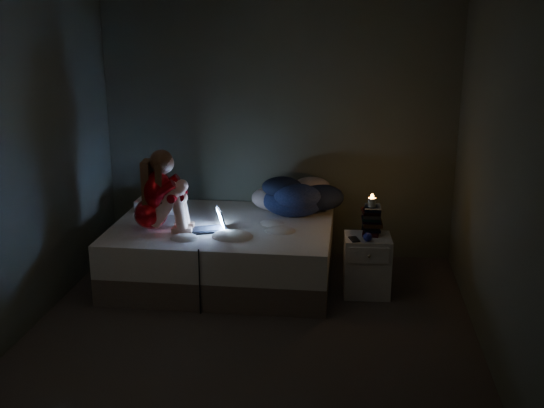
% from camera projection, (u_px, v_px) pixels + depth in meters
% --- Properties ---
extents(floor, '(3.60, 3.80, 0.02)m').
position_uv_depth(floor, '(251.00, 335.00, 5.29)').
color(floor, '#3A322F').
rests_on(floor, ground).
extents(wall_back, '(3.60, 0.02, 2.60)m').
position_uv_depth(wall_back, '(278.00, 132.00, 6.74)').
color(wall_back, '#464D3D').
rests_on(wall_back, ground).
extents(wall_front, '(3.60, 0.02, 2.60)m').
position_uv_depth(wall_front, '(187.00, 274.00, 3.10)').
color(wall_front, '#464D3D').
rests_on(wall_front, ground).
extents(wall_left, '(0.02, 3.80, 2.60)m').
position_uv_depth(wall_left, '(20.00, 170.00, 5.13)').
color(wall_left, '#464D3D').
rests_on(wall_left, ground).
extents(wall_right, '(0.02, 3.80, 2.60)m').
position_uv_depth(wall_right, '(499.00, 184.00, 4.71)').
color(wall_right, '#464D3D').
rests_on(wall_right, ground).
extents(bed, '(2.04, 1.53, 0.56)m').
position_uv_depth(bed, '(224.00, 251.00, 6.30)').
color(bed, silver).
rests_on(bed, ground).
extents(pillow, '(0.40, 0.29, 0.12)m').
position_uv_depth(pillow, '(158.00, 204.00, 6.63)').
color(pillow, white).
rests_on(pillow, bed).
extents(woman, '(0.49, 0.34, 0.76)m').
position_uv_depth(woman, '(150.00, 190.00, 5.92)').
color(woman, maroon).
rests_on(woman, bed).
extents(laptop, '(0.36, 0.31, 0.21)m').
position_uv_depth(laptop, '(207.00, 219.00, 5.99)').
color(laptop, black).
rests_on(laptop, bed).
extents(clothes_pile, '(0.67, 0.54, 0.39)m').
position_uv_depth(clothes_pile, '(294.00, 194.00, 6.48)').
color(clothes_pile, '#111D3D').
rests_on(clothes_pile, bed).
extents(nightstand, '(0.43, 0.39, 0.55)m').
position_uv_depth(nightstand, '(367.00, 265.00, 5.97)').
color(nightstand, silver).
rests_on(nightstand, ground).
extents(book_stack, '(0.19, 0.25, 0.25)m').
position_uv_depth(book_stack, '(371.00, 220.00, 5.95)').
color(book_stack, black).
rests_on(book_stack, nightstand).
extents(candle, '(0.07, 0.07, 0.08)m').
position_uv_depth(candle, '(372.00, 203.00, 5.90)').
color(candle, beige).
rests_on(candle, book_stack).
extents(phone, '(0.10, 0.15, 0.01)m').
position_uv_depth(phone, '(354.00, 239.00, 5.81)').
color(phone, black).
rests_on(phone, nightstand).
extents(blue_orb, '(0.08, 0.08, 0.08)m').
position_uv_depth(blue_orb, '(367.00, 237.00, 5.76)').
color(blue_orb, navy).
rests_on(blue_orb, nightstand).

